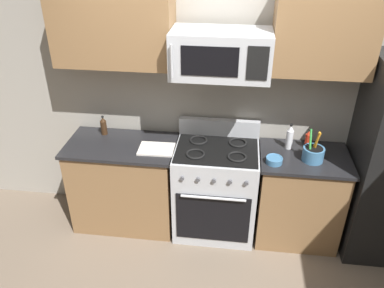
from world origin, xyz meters
name	(u,v)px	position (x,y,z in m)	size (l,w,h in m)	color
ground_plane	(209,274)	(0.00, 0.00, 0.00)	(16.00, 16.00, 0.00)	#6B5B4C
wall_back	(221,95)	(0.00, 0.98, 1.30)	(8.00, 0.10, 2.60)	#9E998E
counter_left	(125,184)	(-0.90, 0.61, 0.46)	(1.01, 0.59, 0.91)	olive
range_oven	(215,189)	(0.00, 0.62, 0.47)	(0.76, 0.63, 1.09)	#B2B5BA
counter_right	(298,197)	(0.78, 0.61, 0.46)	(0.79, 0.59, 0.91)	olive
microwave	(221,54)	(0.00, 0.64, 1.79)	(0.79, 0.44, 0.37)	#B2B5BA
upper_cabinets_left	(113,26)	(-0.90, 0.76, 1.95)	(1.00, 0.34, 0.65)	olive
upper_cabinets_right	(324,33)	(0.79, 0.76, 1.95)	(0.78, 0.34, 0.65)	olive
utensil_crock	(313,153)	(0.83, 0.56, 0.98)	(0.18, 0.18, 0.29)	teal
cutting_board	(156,149)	(-0.54, 0.56, 0.92)	(0.32, 0.23, 0.02)	silver
bottle_vinegar	(290,137)	(0.64, 0.74, 1.02)	(0.06, 0.06, 0.24)	silver
bottle_soy	(104,126)	(-1.10, 0.78, 1.00)	(0.06, 0.06, 0.19)	#382314
bottle_hot_sauce	(308,139)	(0.81, 0.77, 1.00)	(0.05, 0.05, 0.19)	red
prep_bowl	(274,160)	(0.50, 0.47, 0.94)	(0.14, 0.14, 0.05)	teal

